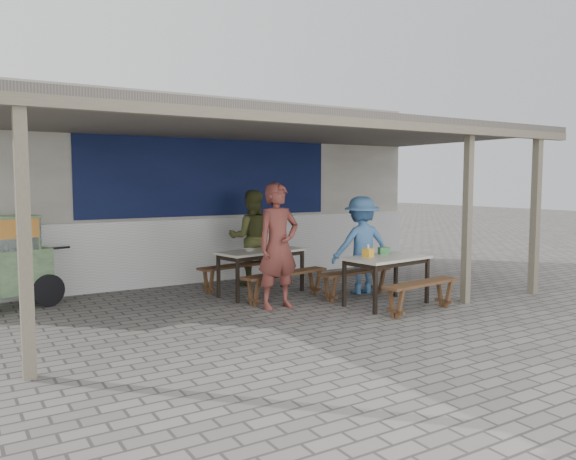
% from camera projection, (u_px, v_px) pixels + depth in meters
% --- Properties ---
extents(ground, '(60.00, 60.00, 0.00)m').
position_uv_depth(ground, '(308.00, 310.00, 8.31)').
color(ground, slate).
rests_on(ground, ground).
extents(back_wall, '(9.00, 1.28, 3.50)m').
position_uv_depth(back_wall, '(209.00, 190.00, 11.20)').
color(back_wall, beige).
rests_on(back_wall, ground).
extents(warung_roof, '(9.00, 4.21, 2.81)m').
position_uv_depth(warung_roof, '(278.00, 129.00, 8.84)').
color(warung_roof, '#5B554E').
rests_on(warung_roof, ground).
extents(table_left, '(1.61, 0.90, 0.75)m').
position_uv_depth(table_left, '(261.00, 255.00, 9.38)').
color(table_left, beige).
rests_on(table_left, ground).
extents(bench_left_street, '(1.64, 0.58, 0.45)m').
position_uv_depth(bench_left_street, '(285.00, 279.00, 8.97)').
color(bench_left_street, brown).
rests_on(bench_left_street, ground).
extents(bench_left_wall, '(1.64, 0.58, 0.45)m').
position_uv_depth(bench_left_wall, '(240.00, 270.00, 9.85)').
color(bench_left_wall, brown).
rests_on(bench_left_wall, ground).
extents(table_right, '(1.38, 0.90, 0.75)m').
position_uv_depth(table_right, '(387.00, 262.00, 8.58)').
color(table_right, beige).
rests_on(table_right, ground).
extents(bench_right_street, '(1.42, 0.45, 0.45)m').
position_uv_depth(bench_right_street, '(421.00, 290.00, 8.10)').
color(bench_right_street, brown).
rests_on(bench_right_street, ground).
extents(bench_right_wall, '(1.42, 0.45, 0.45)m').
position_uv_depth(bench_right_wall, '(355.00, 278.00, 9.13)').
color(bench_right_wall, brown).
rests_on(bench_right_wall, ground).
extents(vendor_cart, '(1.64, 1.04, 1.39)m').
position_uv_depth(vendor_cart, '(4.00, 259.00, 8.28)').
color(vendor_cart, '#85AB72').
rests_on(vendor_cart, ground).
extents(patron_street_side, '(0.70, 0.47, 1.88)m').
position_uv_depth(patron_street_side, '(278.00, 246.00, 8.36)').
color(patron_street_side, brown).
rests_on(patron_street_side, ground).
extents(patron_wall_side, '(1.04, 0.94, 1.74)m').
position_uv_depth(patron_wall_side, '(252.00, 238.00, 10.26)').
color(patron_wall_side, '#4B4F26').
rests_on(patron_wall_side, ground).
extents(patron_right_table, '(1.16, 0.81, 1.65)m').
position_uv_depth(patron_right_table, '(361.00, 245.00, 9.50)').
color(patron_right_table, teal).
rests_on(patron_right_table, ground).
extents(tissue_box, '(0.16, 0.16, 0.13)m').
position_uv_depth(tissue_box, '(368.00, 253.00, 8.55)').
color(tissue_box, gold).
rests_on(tissue_box, table_right).
extents(donation_box, '(0.19, 0.15, 0.11)m').
position_uv_depth(donation_box, '(384.00, 251.00, 8.85)').
color(donation_box, '#377C41').
rests_on(donation_box, table_right).
extents(condiment_jar, '(0.07, 0.07, 0.08)m').
position_uv_depth(condiment_jar, '(270.00, 245.00, 9.78)').
color(condiment_jar, silver).
rests_on(condiment_jar, table_left).
extents(condiment_bowl, '(0.18, 0.18, 0.04)m').
position_uv_depth(condiment_bowl, '(249.00, 250.00, 9.25)').
color(condiment_bowl, white).
rests_on(condiment_bowl, table_left).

